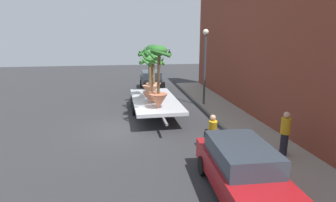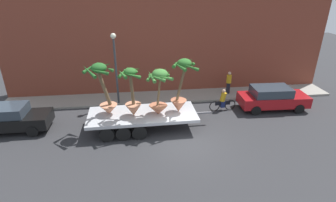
{
  "view_description": "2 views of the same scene",
  "coord_description": "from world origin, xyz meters",
  "px_view_note": "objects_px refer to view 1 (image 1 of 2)",
  "views": [
    {
      "loc": [
        13.32,
        0.12,
        4.67
      ],
      "look_at": [
        -0.6,
        2.37,
        1.24
      ],
      "focal_mm": 29.44,
      "sensor_mm": 36.0,
      "label": 1
    },
    {
      "loc": [
        -2.44,
        -11.88,
        7.98
      ],
      "look_at": [
        -0.69,
        2.6,
        1.33
      ],
      "focal_mm": 28.27,
      "sensor_mm": 36.0,
      "label": 2
    }
  ],
  "objects_px": {
    "cyclist": "(212,134)",
    "street_lamp": "(205,57)",
    "flatbed_trailer": "(154,101)",
    "potted_palm_middle": "(152,78)",
    "parked_car": "(242,170)",
    "pedestrian_near_gate": "(285,133)",
    "potted_palm_rear": "(153,68)",
    "potted_palm_extra": "(150,77)",
    "trailing_car": "(151,80)",
    "potted_palm_front": "(159,79)"
  },
  "relations": [
    {
      "from": "potted_palm_front",
      "to": "pedestrian_near_gate",
      "type": "xyz_separation_m",
      "value": [
        4.35,
        4.25,
        -1.45
      ]
    },
    {
      "from": "potted_palm_front",
      "to": "potted_palm_extra",
      "type": "height_order",
      "value": "potted_palm_front"
    },
    {
      "from": "parked_car",
      "to": "trailing_car",
      "type": "bearing_deg",
      "value": -176.61
    },
    {
      "from": "cyclist",
      "to": "street_lamp",
      "type": "height_order",
      "value": "street_lamp"
    },
    {
      "from": "potted_palm_middle",
      "to": "potted_palm_extra",
      "type": "xyz_separation_m",
      "value": [
        -1.49,
        0.01,
        -0.17
      ]
    },
    {
      "from": "potted_palm_rear",
      "to": "potted_palm_front",
      "type": "relative_size",
      "value": 0.96
    },
    {
      "from": "potted_palm_rear",
      "to": "street_lamp",
      "type": "relative_size",
      "value": 0.63
    },
    {
      "from": "parked_car",
      "to": "pedestrian_near_gate",
      "type": "distance_m",
      "value": 3.43
    },
    {
      "from": "trailing_car",
      "to": "pedestrian_near_gate",
      "type": "relative_size",
      "value": 2.63
    },
    {
      "from": "potted_palm_extra",
      "to": "cyclist",
      "type": "relative_size",
      "value": 1.53
    },
    {
      "from": "parked_car",
      "to": "potted_palm_middle",
      "type": "bearing_deg",
      "value": -167.09
    },
    {
      "from": "parked_car",
      "to": "cyclist",
      "type": "bearing_deg",
      "value": 176.76
    },
    {
      "from": "cyclist",
      "to": "pedestrian_near_gate",
      "type": "height_order",
      "value": "pedestrian_near_gate"
    },
    {
      "from": "cyclist",
      "to": "potted_palm_extra",
      "type": "bearing_deg",
      "value": -161.66
    },
    {
      "from": "flatbed_trailer",
      "to": "trailing_car",
      "type": "relative_size",
      "value": 1.62
    },
    {
      "from": "potted_palm_rear",
      "to": "trailing_car",
      "type": "distance_m",
      "value": 5.87
    },
    {
      "from": "potted_palm_middle",
      "to": "potted_palm_front",
      "type": "relative_size",
      "value": 0.85
    },
    {
      "from": "pedestrian_near_gate",
      "to": "potted_palm_rear",
      "type": "bearing_deg",
      "value": -154.81
    },
    {
      "from": "cyclist",
      "to": "pedestrian_near_gate",
      "type": "distance_m",
      "value": 2.76
    },
    {
      "from": "flatbed_trailer",
      "to": "cyclist",
      "type": "xyz_separation_m",
      "value": [
        5.64,
        1.76,
        -0.11
      ]
    },
    {
      "from": "potted_palm_front",
      "to": "potted_palm_extra",
      "type": "xyz_separation_m",
      "value": [
        -2.77,
        -0.17,
        -0.29
      ]
    },
    {
      "from": "street_lamp",
      "to": "potted_palm_front",
      "type": "bearing_deg",
      "value": -42.4
    },
    {
      "from": "trailing_car",
      "to": "cyclist",
      "type": "bearing_deg",
      "value": 5.09
    },
    {
      "from": "potted_palm_front",
      "to": "pedestrian_near_gate",
      "type": "distance_m",
      "value": 6.26
    },
    {
      "from": "parked_car",
      "to": "flatbed_trailer",
      "type": "bearing_deg",
      "value": -170.1
    },
    {
      "from": "potted_palm_middle",
      "to": "cyclist",
      "type": "distance_m",
      "value": 5.14
    },
    {
      "from": "flatbed_trailer",
      "to": "potted_palm_middle",
      "type": "relative_size",
      "value": 2.7
    },
    {
      "from": "parked_car",
      "to": "potted_palm_front",
      "type": "bearing_deg",
      "value": -166.16
    },
    {
      "from": "potted_palm_middle",
      "to": "parked_car",
      "type": "distance_m",
      "value": 8.14
    },
    {
      "from": "flatbed_trailer",
      "to": "potted_palm_extra",
      "type": "xyz_separation_m",
      "value": [
        -0.28,
        -0.2,
        1.43
      ]
    },
    {
      "from": "parked_car",
      "to": "pedestrian_near_gate",
      "type": "xyz_separation_m",
      "value": [
        -2.16,
        2.65,
        0.22
      ]
    },
    {
      "from": "flatbed_trailer",
      "to": "potted_palm_middle",
      "type": "xyz_separation_m",
      "value": [
        1.21,
        -0.22,
        1.6
      ]
    },
    {
      "from": "potted_palm_front",
      "to": "cyclist",
      "type": "relative_size",
      "value": 1.72
    },
    {
      "from": "flatbed_trailer",
      "to": "pedestrian_near_gate",
      "type": "distance_m",
      "value": 8.04
    },
    {
      "from": "potted_palm_rear",
      "to": "potted_palm_extra",
      "type": "relative_size",
      "value": 1.08
    },
    {
      "from": "potted_palm_middle",
      "to": "potted_palm_front",
      "type": "xyz_separation_m",
      "value": [
        1.28,
        0.18,
        0.12
      ]
    },
    {
      "from": "street_lamp",
      "to": "potted_palm_extra",
      "type": "bearing_deg",
      "value": -73.89
    },
    {
      "from": "potted_palm_extra",
      "to": "potted_palm_rear",
      "type": "bearing_deg",
      "value": 167.17
    },
    {
      "from": "pedestrian_near_gate",
      "to": "trailing_car",
      "type": "bearing_deg",
      "value": -165.74
    },
    {
      "from": "flatbed_trailer",
      "to": "cyclist",
      "type": "height_order",
      "value": "cyclist"
    },
    {
      "from": "potted_palm_front",
      "to": "potted_palm_rear",
      "type": "bearing_deg",
      "value": 177.56
    },
    {
      "from": "potted_palm_middle",
      "to": "street_lamp",
      "type": "distance_m",
      "value": 4.55
    },
    {
      "from": "flatbed_trailer",
      "to": "potted_palm_front",
      "type": "xyz_separation_m",
      "value": [
        2.49,
        -0.03,
        1.72
      ]
    },
    {
      "from": "potted_palm_extra",
      "to": "street_lamp",
      "type": "height_order",
      "value": "street_lamp"
    },
    {
      "from": "potted_palm_rear",
      "to": "street_lamp",
      "type": "bearing_deg",
      "value": 81.78
    },
    {
      "from": "potted_palm_rear",
      "to": "potted_palm_extra",
      "type": "height_order",
      "value": "potted_palm_rear"
    },
    {
      "from": "potted_palm_extra",
      "to": "pedestrian_near_gate",
      "type": "distance_m",
      "value": 8.46
    },
    {
      "from": "potted_palm_rear",
      "to": "potted_palm_middle",
      "type": "height_order",
      "value": "potted_palm_rear"
    },
    {
      "from": "flatbed_trailer",
      "to": "parked_car",
      "type": "height_order",
      "value": "parked_car"
    },
    {
      "from": "cyclist",
      "to": "potted_palm_middle",
      "type": "bearing_deg",
      "value": -155.95
    }
  ]
}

